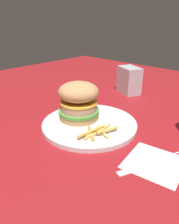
{
  "coord_description": "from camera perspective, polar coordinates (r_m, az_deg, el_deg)",
  "views": [
    {
      "loc": [
        0.36,
        -0.37,
        0.27
      ],
      "look_at": [
        0.01,
        0.0,
        0.04
      ],
      "focal_mm": 33.76,
      "sensor_mm": 36.0,
      "label": 1
    }
  ],
  "objects": [
    {
      "name": "ground_plane",
      "position": [
        0.58,
        -0.72,
        -3.49
      ],
      "size": [
        1.6,
        1.6,
        0.0
      ],
      "primitive_type": "plane",
      "color": "maroon"
    },
    {
      "name": "plate",
      "position": [
        0.57,
        -0.0,
        -3.28
      ],
      "size": [
        0.26,
        0.26,
        0.01
      ],
      "primitive_type": "cylinder",
      "color": "silver",
      "rests_on": "ground_plane"
    },
    {
      "name": "sandwich",
      "position": [
        0.58,
        -2.95,
        3.17
      ],
      "size": [
        0.11,
        0.11,
        0.1
      ],
      "color": "tan",
      "rests_on": "plate"
    },
    {
      "name": "fries_pile",
      "position": [
        0.51,
        2.02,
        -5.3
      ],
      "size": [
        0.07,
        0.11,
        0.01
      ],
      "color": "#E5B251",
      "rests_on": "plate"
    },
    {
      "name": "napkin",
      "position": [
        0.46,
        17.17,
        -12.97
      ],
      "size": [
        0.13,
        0.13,
        0.0
      ],
      "primitive_type": "cube",
      "rotation": [
        0.0,
        0.0,
        0.15
      ],
      "color": "white",
      "rests_on": "ground_plane"
    },
    {
      "name": "fork",
      "position": [
        0.46,
        17.36,
        -12.66
      ],
      "size": [
        0.08,
        0.17,
        0.0
      ],
      "color": "silver",
      "rests_on": "napkin"
    },
    {
      "name": "napkin_dispenser",
      "position": [
        0.83,
        10.64,
        8.45
      ],
      "size": [
        0.11,
        0.09,
        0.1
      ],
      "primitive_type": "cube",
      "rotation": [
        0.0,
        0.0,
        2.72
      ],
      "color": "#B7BABF",
      "rests_on": "ground_plane"
    }
  ]
}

